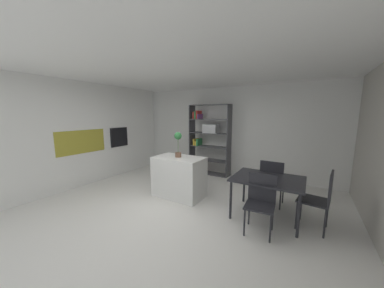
{
  "coord_description": "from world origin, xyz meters",
  "views": [
    {
      "loc": [
        2.37,
        -2.8,
        1.88
      ],
      "look_at": [
        -0.02,
        1.14,
        1.17
      ],
      "focal_mm": 18.4,
      "sensor_mm": 36.0,
      "label": 1
    }
  ],
  "objects_px": {
    "built_in_oven": "(119,137)",
    "open_bookshelf": "(208,138)",
    "dining_table": "(268,182)",
    "dining_chair_near": "(261,198)",
    "kitchen_island": "(179,177)",
    "potted_plant_on_island": "(178,142)",
    "dining_chair_window_side": "(322,196)",
    "dining_chair_far": "(272,179)"
  },
  "relations": [
    {
      "from": "built_in_oven",
      "to": "open_bookshelf",
      "type": "bearing_deg",
      "value": 33.32
    },
    {
      "from": "dining_table",
      "to": "dining_chair_near",
      "type": "xyz_separation_m",
      "value": [
        -0.01,
        -0.49,
        -0.13
      ]
    },
    {
      "from": "kitchen_island",
      "to": "open_bookshelf",
      "type": "bearing_deg",
      "value": 97.12
    },
    {
      "from": "built_in_oven",
      "to": "kitchen_island",
      "type": "xyz_separation_m",
      "value": [
        2.52,
        -0.42,
        -0.72
      ]
    },
    {
      "from": "built_in_oven",
      "to": "potted_plant_on_island",
      "type": "bearing_deg",
      "value": -9.43
    },
    {
      "from": "dining_chair_window_side",
      "to": "dining_chair_near",
      "type": "height_order",
      "value": "dining_chair_window_side"
    },
    {
      "from": "dining_chair_far",
      "to": "dining_table",
      "type": "bearing_deg",
      "value": 91.87
    },
    {
      "from": "built_in_oven",
      "to": "dining_chair_near",
      "type": "height_order",
      "value": "built_in_oven"
    },
    {
      "from": "potted_plant_on_island",
      "to": "open_bookshelf",
      "type": "xyz_separation_m",
      "value": [
        -0.22,
        1.92,
        -0.12
      ]
    },
    {
      "from": "kitchen_island",
      "to": "dining_chair_near",
      "type": "height_order",
      "value": "dining_chair_near"
    },
    {
      "from": "dining_table",
      "to": "potted_plant_on_island",
      "type": "bearing_deg",
      "value": -178.28
    },
    {
      "from": "dining_table",
      "to": "dining_chair_far",
      "type": "distance_m",
      "value": 0.5
    },
    {
      "from": "dining_table",
      "to": "dining_chair_near",
      "type": "bearing_deg",
      "value": -90.88
    },
    {
      "from": "dining_table",
      "to": "open_bookshelf",
      "type": "bearing_deg",
      "value": 139.07
    },
    {
      "from": "kitchen_island",
      "to": "dining_chair_far",
      "type": "relative_size",
      "value": 1.18
    },
    {
      "from": "kitchen_island",
      "to": "dining_chair_window_side",
      "type": "distance_m",
      "value": 2.73
    },
    {
      "from": "dining_chair_far",
      "to": "open_bookshelf",
      "type": "bearing_deg",
      "value": -31.0
    },
    {
      "from": "open_bookshelf",
      "to": "dining_table",
      "type": "bearing_deg",
      "value": -40.93
    },
    {
      "from": "open_bookshelf",
      "to": "dining_chair_far",
      "type": "bearing_deg",
      "value": -32.56
    },
    {
      "from": "kitchen_island",
      "to": "dining_chair_near",
      "type": "bearing_deg",
      "value": -12.74
    },
    {
      "from": "kitchen_island",
      "to": "potted_plant_on_island",
      "type": "distance_m",
      "value": 0.81
    },
    {
      "from": "dining_table",
      "to": "dining_chair_near",
      "type": "distance_m",
      "value": 0.51
    },
    {
      "from": "kitchen_island",
      "to": "dining_chair_window_side",
      "type": "height_order",
      "value": "dining_chair_window_side"
    },
    {
      "from": "built_in_oven",
      "to": "dining_chair_far",
      "type": "distance_m",
      "value": 4.46
    },
    {
      "from": "potted_plant_on_island",
      "to": "open_bookshelf",
      "type": "bearing_deg",
      "value": 96.57
    },
    {
      "from": "dining_chair_far",
      "to": "dining_chair_window_side",
      "type": "bearing_deg",
      "value": 150.06
    },
    {
      "from": "built_in_oven",
      "to": "kitchen_island",
      "type": "relative_size",
      "value": 0.53
    },
    {
      "from": "open_bookshelf",
      "to": "dining_chair_window_side",
      "type": "bearing_deg",
      "value": -32.27
    },
    {
      "from": "open_bookshelf",
      "to": "potted_plant_on_island",
      "type": "bearing_deg",
      "value": -83.43
    },
    {
      "from": "potted_plant_on_island",
      "to": "open_bookshelf",
      "type": "distance_m",
      "value": 1.93
    },
    {
      "from": "dining_chair_near",
      "to": "built_in_oven",
      "type": "bearing_deg",
      "value": 164.76
    },
    {
      "from": "built_in_oven",
      "to": "kitchen_island",
      "type": "bearing_deg",
      "value": -9.44
    },
    {
      "from": "kitchen_island",
      "to": "open_bookshelf",
      "type": "xyz_separation_m",
      "value": [
        -0.24,
        1.92,
        0.69
      ]
    },
    {
      "from": "dining_chair_far",
      "to": "built_in_oven",
      "type": "bearing_deg",
      "value": 3.29
    },
    {
      "from": "built_in_oven",
      "to": "potted_plant_on_island",
      "type": "xyz_separation_m",
      "value": [
        2.5,
        -0.42,
        0.09
      ]
    },
    {
      "from": "built_in_oven",
      "to": "potted_plant_on_island",
      "type": "relative_size",
      "value": 1.05
    },
    {
      "from": "built_in_oven",
      "to": "open_bookshelf",
      "type": "xyz_separation_m",
      "value": [
        2.28,
        1.5,
        -0.03
      ]
    },
    {
      "from": "dining_chair_window_side",
      "to": "dining_chair_near",
      "type": "distance_m",
      "value": 0.96
    },
    {
      "from": "potted_plant_on_island",
      "to": "built_in_oven",
      "type": "bearing_deg",
      "value": 170.57
    },
    {
      "from": "built_in_oven",
      "to": "dining_chair_far",
      "type": "relative_size",
      "value": 0.62
    },
    {
      "from": "dining_table",
      "to": "dining_chair_far",
      "type": "xyz_separation_m",
      "value": [
        -0.0,
        0.49,
        -0.1
      ]
    },
    {
      "from": "potted_plant_on_island",
      "to": "dining_chair_near",
      "type": "height_order",
      "value": "potted_plant_on_island"
    }
  ]
}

